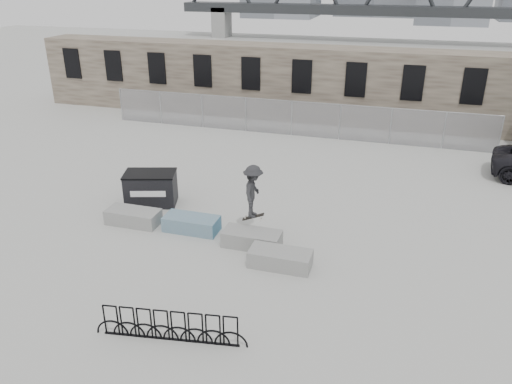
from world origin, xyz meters
TOP-DOWN VIEW (x-y plane):
  - ground at (0.00, 0.00)m, footprint 120.00×120.00m
  - stone_wall at (0.00, 16.24)m, footprint 36.00×2.58m
  - chainlink_fence at (-0.00, 12.50)m, footprint 22.06×0.06m
  - planter_far_left at (-3.19, 0.04)m, footprint 2.00×0.90m
  - planter_center_left at (-0.87, 0.16)m, footprint 2.00×0.90m
  - planter_center_right at (1.57, -0.27)m, footprint 2.00×0.90m
  - planter_offset at (2.83, -1.24)m, footprint 2.00×0.90m
  - dumpster at (-3.36, 1.83)m, footprint 2.31×1.78m
  - bike_rack at (0.99, -5.47)m, footprint 4.00×0.66m
  - truss_bridge at (10.00, 55.00)m, footprint 70.00×3.00m
  - skateboarder at (1.43, 0.36)m, footprint 0.81×1.28m

SIDE VIEW (x-z plane):
  - ground at x=0.00m, z-range 0.00..0.00m
  - planter_far_left at x=-3.19m, z-range 0.02..0.57m
  - planter_center_left at x=-0.87m, z-range 0.02..0.57m
  - planter_center_right at x=1.57m, z-range 0.02..0.57m
  - planter_offset at x=2.83m, z-range 0.02..0.57m
  - bike_rack at x=0.99m, z-range -0.01..0.89m
  - dumpster at x=-3.36m, z-range 0.01..1.35m
  - chainlink_fence at x=0.00m, z-range 0.03..2.05m
  - skateboarder at x=1.43m, z-range 0.74..2.81m
  - stone_wall at x=0.00m, z-range 0.01..4.51m
  - truss_bridge at x=10.00m, z-range -0.77..9.03m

